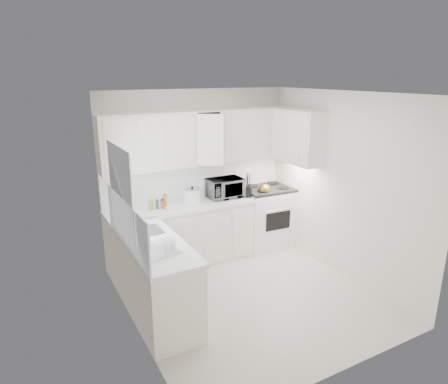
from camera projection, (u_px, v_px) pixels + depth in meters
floor at (249, 296)px, 5.23m from camera, size 3.20×3.20×0.00m
ceiling at (253, 93)px, 4.48m from camera, size 3.20×3.20×0.00m
wall_back at (197, 174)px, 6.20m from camera, size 3.00×0.00×3.00m
wall_front at (348, 252)px, 3.51m from camera, size 3.00×0.00×3.00m
wall_left at (130, 224)px, 4.17m from camera, size 0.00×3.20×3.20m
wall_right at (342, 187)px, 5.54m from camera, size 0.00×3.20×3.20m
window_blinds at (122, 192)px, 4.40m from camera, size 0.06×0.96×1.06m
lower_cabinets_back at (183, 236)px, 6.02m from camera, size 2.22×0.60×0.90m
lower_cabinets_left at (155, 281)px, 4.72m from camera, size 0.60×1.60×0.90m
countertop_back at (182, 207)px, 5.87m from camera, size 2.24×0.64×0.05m
countertop_left at (154, 244)px, 4.59m from camera, size 0.64×1.62×0.05m
backsplash_back at (197, 179)px, 6.22m from camera, size 2.98×0.02×0.55m
backsplash_left at (127, 224)px, 4.36m from camera, size 0.02×1.60×0.55m
upper_cabinets_back at (201, 164)px, 6.01m from camera, size 3.00×0.33×0.80m
upper_cabinets_right at (297, 163)px, 6.10m from camera, size 0.33×0.90×0.80m
sink at (144, 223)px, 4.84m from camera, size 0.42×0.38×0.30m
stove at (267, 208)px, 6.66m from camera, size 0.87×0.73×1.29m
tea_kettle at (264, 189)px, 6.33m from camera, size 0.29×0.26×0.23m
frying_pan at (271, 186)px, 6.78m from camera, size 0.40×0.52×0.04m
microwave at (225, 186)px, 6.18m from camera, size 0.54×0.30×0.37m
rice_cooker at (192, 195)px, 5.93m from camera, size 0.30×0.30×0.25m
paper_towel at (202, 189)px, 6.21m from camera, size 0.12×0.12×0.27m
utensil_crock at (248, 185)px, 6.19m from camera, size 0.16×0.16×0.39m
dish_rack at (161, 245)px, 4.26m from camera, size 0.40×0.33×0.20m
spice_left_0 at (149, 203)px, 5.74m from camera, size 0.06×0.06×0.13m
spice_left_1 at (156, 204)px, 5.70m from camera, size 0.06×0.06×0.13m
spice_left_2 at (159, 201)px, 5.81m from camera, size 0.06×0.06×0.13m
spice_left_3 at (166, 202)px, 5.77m from camera, size 0.06×0.06×0.13m
sauce_right_0 at (233, 187)px, 6.42m from camera, size 0.06×0.06×0.19m
sauce_right_1 at (238, 188)px, 6.40m from camera, size 0.06×0.06×0.19m
sauce_right_2 at (239, 187)px, 6.47m from camera, size 0.06×0.06×0.19m
sauce_right_3 at (244, 187)px, 6.45m from camera, size 0.06×0.06×0.19m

